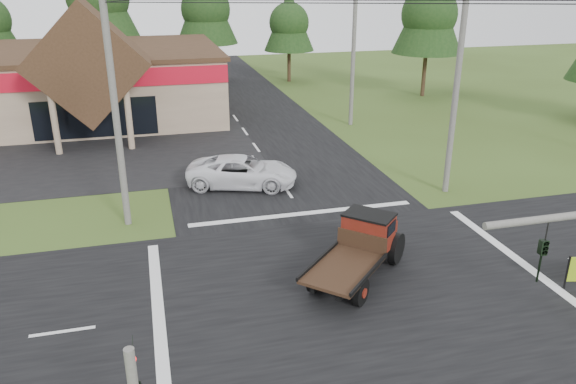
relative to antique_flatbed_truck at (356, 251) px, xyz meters
name	(u,v)px	position (x,y,z in m)	size (l,w,h in m)	color
ground	(357,290)	(-0.24, -0.83, -1.13)	(120.00, 120.00, 0.00)	#374A1A
road_ns	(357,290)	(-0.24, -0.83, -1.12)	(12.00, 120.00, 0.02)	black
road_ew	(357,290)	(-0.24, -0.83, -1.12)	(120.00, 12.00, 0.02)	black
parking_apron	(27,160)	(-14.24, 18.17, -1.11)	(28.00, 14.00, 0.02)	black
cvs_building	(19,84)	(-15.95, 28.74, 1.65)	(30.40, 18.20, 9.19)	gray
traffic_signal_corner	(133,382)	(-7.74, -8.15, 2.40)	(0.53, 2.48, 4.40)	#595651
utility_pole_nw	(115,107)	(-8.24, 7.17, 4.26)	(2.00, 0.30, 10.50)	#595651
utility_pole_ne	(458,78)	(7.76, 7.17, 4.76)	(2.00, 0.30, 11.50)	#595651
utility_pole_n	(354,46)	(7.76, 21.17, 4.61)	(2.00, 0.30, 11.20)	#595651
tree_row_d	(206,7)	(-0.24, 41.17, 6.25)	(6.16, 6.16, 11.11)	#332316
tree_row_e	(289,21)	(7.76, 39.17, 4.90)	(5.04, 5.04, 9.09)	#332316
tree_side_ne	(430,12)	(17.76, 29.17, 6.25)	(6.16, 6.16, 11.11)	#332316
antique_flatbed_truck	(356,251)	(0.00, 0.00, 0.00)	(2.06, 5.40, 2.26)	#54170C
white_pickup	(242,172)	(-2.34, 10.60, -0.33)	(2.66, 5.77, 1.60)	white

